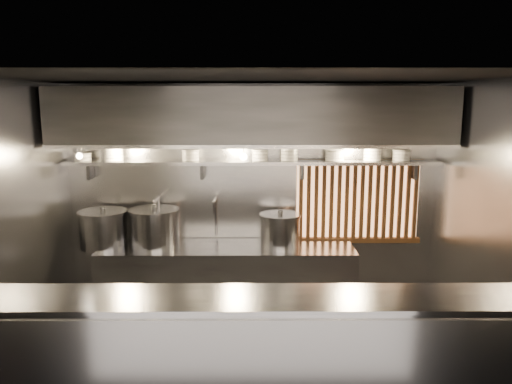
{
  "coord_description": "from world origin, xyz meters",
  "views": [
    {
      "loc": [
        0.02,
        -4.55,
        2.61
      ],
      "look_at": [
        0.04,
        0.55,
        1.66
      ],
      "focal_mm": 35.0,
      "sensor_mm": 36.0,
      "label": 1
    }
  ],
  "objects_px": {
    "stock_pot_mid": "(155,227)",
    "stock_pot_right": "(280,230)",
    "heat_lamp": "(77,151)",
    "stock_pot_left": "(104,229)",
    "pendant_bulb": "(243,157)"
  },
  "relations": [
    {
      "from": "stock_pot_left",
      "to": "stock_pot_right",
      "type": "distance_m",
      "value": 2.08
    },
    {
      "from": "heat_lamp",
      "to": "stock_pot_right",
      "type": "distance_m",
      "value": 2.45
    },
    {
      "from": "stock_pot_mid",
      "to": "stock_pot_right",
      "type": "relative_size",
      "value": 0.97
    },
    {
      "from": "heat_lamp",
      "to": "stock_pot_mid",
      "type": "relative_size",
      "value": 0.56
    },
    {
      "from": "pendant_bulb",
      "to": "stock_pot_mid",
      "type": "xyz_separation_m",
      "value": [
        -1.05,
        -0.03,
        -0.84
      ]
    },
    {
      "from": "pendant_bulb",
      "to": "heat_lamp",
      "type": "bearing_deg",
      "value": -169.0
    },
    {
      "from": "stock_pot_mid",
      "to": "stock_pot_right",
      "type": "bearing_deg",
      "value": -0.15
    },
    {
      "from": "stock_pot_right",
      "to": "heat_lamp",
      "type": "bearing_deg",
      "value": -172.05
    },
    {
      "from": "pendant_bulb",
      "to": "stock_pot_left",
      "type": "bearing_deg",
      "value": -177.88
    },
    {
      "from": "heat_lamp",
      "to": "stock_pot_left",
      "type": "xyz_separation_m",
      "value": [
        0.15,
        0.29,
        -0.95
      ]
    },
    {
      "from": "heat_lamp",
      "to": "pendant_bulb",
      "type": "relative_size",
      "value": 1.87
    },
    {
      "from": "pendant_bulb",
      "to": "stock_pot_mid",
      "type": "relative_size",
      "value": 0.3
    },
    {
      "from": "stock_pot_mid",
      "to": "heat_lamp",
      "type": "bearing_deg",
      "value": -157.07
    },
    {
      "from": "stock_pot_left",
      "to": "pendant_bulb",
      "type": "bearing_deg",
      "value": 2.12
    },
    {
      "from": "heat_lamp",
      "to": "pendant_bulb",
      "type": "distance_m",
      "value": 1.83
    }
  ]
}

